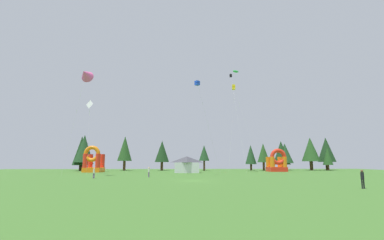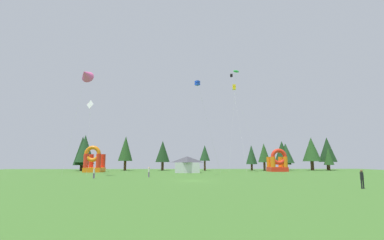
{
  "view_description": "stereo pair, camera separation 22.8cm",
  "coord_description": "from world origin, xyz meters",
  "px_view_note": "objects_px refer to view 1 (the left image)",
  "views": [
    {
      "loc": [
        -1.78,
        -37.12,
        2.47
      ],
      "look_at": [
        0.0,
        7.8,
        9.18
      ],
      "focal_mm": 26.17,
      "sensor_mm": 36.0,
      "label": 1
    },
    {
      "loc": [
        -1.55,
        -37.13,
        2.47
      ],
      "look_at": [
        0.0,
        7.8,
        9.18
      ],
      "focal_mm": 26.17,
      "sensor_mm": 36.0,
      "label": 2
    }
  ],
  "objects_px": {
    "kite_pink_delta": "(86,74)",
    "kite_yellow_box": "(234,87)",
    "kite_black_box": "(231,76)",
    "kite_green_parafoil": "(236,72)",
    "person_left_edge": "(94,172)",
    "person_far_side": "(149,171)",
    "kite_blue_box": "(197,83)",
    "person_midfield": "(362,177)",
    "inflatable_orange_dome": "(277,163)",
    "festival_tent": "(187,165)",
    "inflatable_yellow_castle": "(93,163)",
    "kite_white_diamond": "(90,105)"
  },
  "relations": [
    {
      "from": "person_midfield",
      "to": "inflatable_orange_dome",
      "type": "bearing_deg",
      "value": -93.93
    },
    {
      "from": "kite_yellow_box",
      "to": "festival_tent",
      "type": "bearing_deg",
      "value": -170.36
    },
    {
      "from": "kite_blue_box",
      "to": "festival_tent",
      "type": "bearing_deg",
      "value": 97.28
    },
    {
      "from": "person_far_side",
      "to": "person_midfield",
      "type": "distance_m",
      "value": 29.79
    },
    {
      "from": "person_far_side",
      "to": "festival_tent",
      "type": "bearing_deg",
      "value": -0.12
    },
    {
      "from": "kite_black_box",
      "to": "kite_green_parafoil",
      "type": "height_order",
      "value": "kite_black_box"
    },
    {
      "from": "kite_yellow_box",
      "to": "person_midfield",
      "type": "relative_size",
      "value": 12.12
    },
    {
      "from": "festival_tent",
      "to": "kite_pink_delta",
      "type": "bearing_deg",
      "value": -140.4
    },
    {
      "from": "kite_pink_delta",
      "to": "kite_green_parafoil",
      "type": "height_order",
      "value": "kite_green_parafoil"
    },
    {
      "from": "kite_pink_delta",
      "to": "kite_black_box",
      "type": "height_order",
      "value": "kite_black_box"
    },
    {
      "from": "kite_blue_box",
      "to": "festival_tent",
      "type": "xyz_separation_m",
      "value": [
        -1.65,
        12.91,
        -15.13
      ]
    },
    {
      "from": "kite_pink_delta",
      "to": "kite_yellow_box",
      "type": "bearing_deg",
      "value": 29.89
    },
    {
      "from": "kite_pink_delta",
      "to": "kite_white_diamond",
      "type": "height_order",
      "value": "kite_pink_delta"
    },
    {
      "from": "kite_pink_delta",
      "to": "kite_green_parafoil",
      "type": "bearing_deg",
      "value": 29.22
    },
    {
      "from": "person_left_edge",
      "to": "person_far_side",
      "type": "distance_m",
      "value": 8.38
    },
    {
      "from": "kite_pink_delta",
      "to": "kite_yellow_box",
      "type": "relative_size",
      "value": 0.91
    },
    {
      "from": "person_left_edge",
      "to": "kite_pink_delta",
      "type": "bearing_deg",
      "value": 140.03
    },
    {
      "from": "kite_pink_delta",
      "to": "festival_tent",
      "type": "relative_size",
      "value": 3.54
    },
    {
      "from": "person_left_edge",
      "to": "person_midfield",
      "type": "distance_m",
      "value": 34.3
    },
    {
      "from": "kite_pink_delta",
      "to": "person_midfield",
      "type": "relative_size",
      "value": 11.03
    },
    {
      "from": "person_left_edge",
      "to": "person_midfield",
      "type": "xyz_separation_m",
      "value": [
        29.79,
        -17.0,
        0.11
      ]
    },
    {
      "from": "person_left_edge",
      "to": "inflatable_orange_dome",
      "type": "bearing_deg",
      "value": 50.86
    },
    {
      "from": "kite_white_diamond",
      "to": "inflatable_yellow_castle",
      "type": "xyz_separation_m",
      "value": [
        -1.6,
        9.36,
        -12.03
      ]
    },
    {
      "from": "kite_black_box",
      "to": "person_left_edge",
      "type": "distance_m",
      "value": 46.43
    },
    {
      "from": "kite_white_diamond",
      "to": "person_midfield",
      "type": "distance_m",
      "value": 50.47
    },
    {
      "from": "kite_pink_delta",
      "to": "kite_yellow_box",
      "type": "distance_m",
      "value": 34.33
    },
    {
      "from": "kite_white_diamond",
      "to": "kite_yellow_box",
      "type": "xyz_separation_m",
      "value": [
        31.9,
        6.87,
        6.09
      ]
    },
    {
      "from": "kite_green_parafoil",
      "to": "person_left_edge",
      "type": "bearing_deg",
      "value": -139.34
    },
    {
      "from": "kite_white_diamond",
      "to": "inflatable_orange_dome",
      "type": "distance_m",
      "value": 46.52
    },
    {
      "from": "kite_pink_delta",
      "to": "kite_white_diamond",
      "type": "bearing_deg",
      "value": 102.27
    },
    {
      "from": "person_midfield",
      "to": "festival_tent",
      "type": "relative_size",
      "value": 0.32
    },
    {
      "from": "festival_tent",
      "to": "inflatable_yellow_castle",
      "type": "bearing_deg",
      "value": 168.68
    },
    {
      "from": "kite_green_parafoil",
      "to": "kite_blue_box",
      "type": "distance_m",
      "value": 19.36
    },
    {
      "from": "kite_yellow_box",
      "to": "person_left_edge",
      "type": "bearing_deg",
      "value": -138.55
    },
    {
      "from": "person_left_edge",
      "to": "inflatable_yellow_castle",
      "type": "relative_size",
      "value": 0.25
    },
    {
      "from": "kite_white_diamond",
      "to": "kite_blue_box",
      "type": "distance_m",
      "value": 23.7
    },
    {
      "from": "kite_green_parafoil",
      "to": "festival_tent",
      "type": "relative_size",
      "value": 4.61
    },
    {
      "from": "kite_blue_box",
      "to": "person_midfield",
      "type": "distance_m",
      "value": 32.59
    },
    {
      "from": "kite_white_diamond",
      "to": "person_left_edge",
      "type": "relative_size",
      "value": 9.66
    },
    {
      "from": "kite_black_box",
      "to": "person_left_edge",
      "type": "xyz_separation_m",
      "value": [
        -26.29,
        -29.54,
        -24.34
      ]
    },
    {
      "from": "kite_pink_delta",
      "to": "kite_blue_box",
      "type": "distance_m",
      "value": 20.07
    },
    {
      "from": "kite_white_diamond",
      "to": "kite_yellow_box",
      "type": "height_order",
      "value": "kite_yellow_box"
    },
    {
      "from": "festival_tent",
      "to": "kite_white_diamond",
      "type": "bearing_deg",
      "value": -166.47
    },
    {
      "from": "kite_black_box",
      "to": "inflatable_yellow_castle",
      "type": "relative_size",
      "value": 4.18
    },
    {
      "from": "kite_yellow_box",
      "to": "kite_black_box",
      "type": "height_order",
      "value": "kite_black_box"
    },
    {
      "from": "kite_yellow_box",
      "to": "inflatable_orange_dome",
      "type": "relative_size",
      "value": 3.69
    },
    {
      "from": "inflatable_orange_dome",
      "to": "person_far_side",
      "type": "bearing_deg",
      "value": -140.25
    },
    {
      "from": "kite_pink_delta",
      "to": "person_left_edge",
      "type": "bearing_deg",
      "value": -54.32
    },
    {
      "from": "kite_yellow_box",
      "to": "person_midfield",
      "type": "distance_m",
      "value": 44.29
    },
    {
      "from": "inflatable_orange_dome",
      "to": "festival_tent",
      "type": "distance_m",
      "value": 23.82
    }
  ]
}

